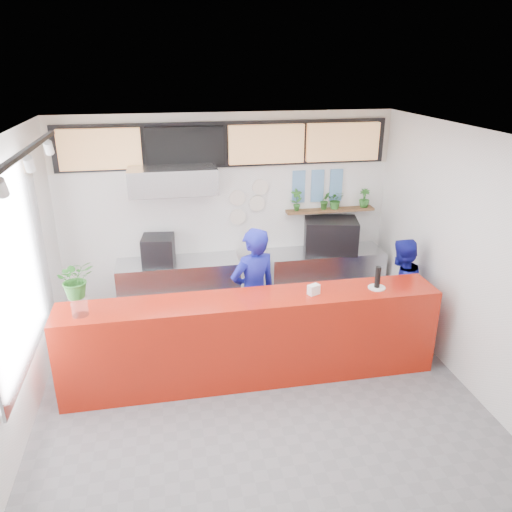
# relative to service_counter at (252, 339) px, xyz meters

# --- Properties ---
(floor) EXTENTS (5.00, 5.00, 0.00)m
(floor) POSITION_rel_service_counter_xyz_m (0.00, -0.40, -0.55)
(floor) COLOR slate
(floor) RESTS_ON ground
(ceiling) EXTENTS (5.00, 5.00, 0.00)m
(ceiling) POSITION_rel_service_counter_xyz_m (0.00, -0.40, 2.45)
(ceiling) COLOR silver
(wall_back) EXTENTS (5.00, 0.00, 5.00)m
(wall_back) POSITION_rel_service_counter_xyz_m (0.00, 2.10, 0.95)
(wall_back) COLOR white
(wall_back) RESTS_ON ground
(wall_left) EXTENTS (0.00, 5.00, 5.00)m
(wall_left) POSITION_rel_service_counter_xyz_m (-2.50, -0.40, 0.95)
(wall_left) COLOR white
(wall_left) RESTS_ON ground
(wall_right) EXTENTS (0.00, 5.00, 5.00)m
(wall_right) POSITION_rel_service_counter_xyz_m (2.50, -0.40, 0.95)
(wall_right) COLOR white
(wall_right) RESTS_ON ground
(service_counter) EXTENTS (4.50, 0.60, 1.10)m
(service_counter) POSITION_rel_service_counter_xyz_m (0.00, 0.00, 0.00)
(service_counter) COLOR #A71B0B
(service_counter) RESTS_ON ground
(cream_band) EXTENTS (5.00, 0.02, 0.80)m
(cream_band) POSITION_rel_service_counter_xyz_m (0.00, 2.09, 2.05)
(cream_band) COLOR beige
(cream_band) RESTS_ON wall_back
(prep_bench) EXTENTS (1.80, 0.60, 0.90)m
(prep_bench) POSITION_rel_service_counter_xyz_m (-0.80, 1.80, -0.10)
(prep_bench) COLOR #B2B5BA
(prep_bench) RESTS_ON ground
(panini_oven) EXTENTS (0.50, 0.50, 0.40)m
(panini_oven) POSITION_rel_service_counter_xyz_m (-1.07, 1.80, 0.55)
(panini_oven) COLOR black
(panini_oven) RESTS_ON prep_bench
(extraction_hood) EXTENTS (1.20, 0.70, 0.35)m
(extraction_hood) POSITION_rel_service_counter_xyz_m (-0.80, 1.75, 1.60)
(extraction_hood) COLOR #B2B5BA
(extraction_hood) RESTS_ON ceiling
(hood_lip) EXTENTS (1.20, 0.69, 0.31)m
(hood_lip) POSITION_rel_service_counter_xyz_m (-0.80, 1.75, 1.40)
(hood_lip) COLOR #B2B5BA
(hood_lip) RESTS_ON ceiling
(right_bench) EXTENTS (1.80, 0.60, 0.90)m
(right_bench) POSITION_rel_service_counter_xyz_m (1.50, 1.80, -0.10)
(right_bench) COLOR #B2B5BA
(right_bench) RESTS_ON ground
(espresso_machine) EXTENTS (0.90, 0.73, 0.51)m
(espresso_machine) POSITION_rel_service_counter_xyz_m (1.56, 1.80, 0.60)
(espresso_machine) COLOR black
(espresso_machine) RESTS_ON right_bench
(espresso_tray) EXTENTS (0.74, 0.61, 0.06)m
(espresso_tray) POSITION_rel_service_counter_xyz_m (1.56, 1.80, 0.83)
(espresso_tray) COLOR #B8BAC0
(espresso_tray) RESTS_ON espresso_machine
(herb_shelf) EXTENTS (1.40, 0.18, 0.04)m
(herb_shelf) POSITION_rel_service_counter_xyz_m (1.60, 2.00, 0.95)
(herb_shelf) COLOR brown
(herb_shelf) RESTS_ON wall_back
(menu_board_far_left) EXTENTS (1.10, 0.10, 0.55)m
(menu_board_far_left) POSITION_rel_service_counter_xyz_m (-1.75, 1.98, 2.00)
(menu_board_far_left) COLOR tan
(menu_board_far_left) RESTS_ON wall_back
(menu_board_mid_left) EXTENTS (1.10, 0.10, 0.55)m
(menu_board_mid_left) POSITION_rel_service_counter_xyz_m (-0.59, 1.98, 2.00)
(menu_board_mid_left) COLOR black
(menu_board_mid_left) RESTS_ON wall_back
(menu_board_mid_right) EXTENTS (1.10, 0.10, 0.55)m
(menu_board_mid_right) POSITION_rel_service_counter_xyz_m (0.57, 1.98, 2.00)
(menu_board_mid_right) COLOR tan
(menu_board_mid_right) RESTS_ON wall_back
(menu_board_far_right) EXTENTS (1.10, 0.10, 0.55)m
(menu_board_far_right) POSITION_rel_service_counter_xyz_m (1.73, 1.98, 2.00)
(menu_board_far_right) COLOR tan
(menu_board_far_right) RESTS_ON wall_back
(soffit) EXTENTS (4.80, 0.04, 0.65)m
(soffit) POSITION_rel_service_counter_xyz_m (0.00, 2.06, 2.00)
(soffit) COLOR black
(soffit) RESTS_ON wall_back
(window_pane) EXTENTS (0.04, 2.20, 1.90)m
(window_pane) POSITION_rel_service_counter_xyz_m (-2.47, -0.10, 1.15)
(window_pane) COLOR silver
(window_pane) RESTS_ON wall_left
(window_frame) EXTENTS (0.03, 2.30, 2.00)m
(window_frame) POSITION_rel_service_counter_xyz_m (-2.45, -0.10, 1.15)
(window_frame) COLOR #B2B5BA
(window_frame) RESTS_ON wall_left
(track_rail) EXTENTS (0.05, 2.40, 0.04)m
(track_rail) POSITION_rel_service_counter_xyz_m (-2.10, -0.40, 2.39)
(track_rail) COLOR black
(track_rail) RESTS_ON ceiling
(dec_plate_a) EXTENTS (0.24, 0.03, 0.24)m
(dec_plate_a) POSITION_rel_service_counter_xyz_m (0.15, 2.07, 1.20)
(dec_plate_a) COLOR silver
(dec_plate_a) RESTS_ON wall_back
(dec_plate_b) EXTENTS (0.24, 0.03, 0.24)m
(dec_plate_b) POSITION_rel_service_counter_xyz_m (0.45, 2.07, 1.10)
(dec_plate_b) COLOR silver
(dec_plate_b) RESTS_ON wall_back
(dec_plate_c) EXTENTS (0.24, 0.03, 0.24)m
(dec_plate_c) POSITION_rel_service_counter_xyz_m (0.15, 2.07, 0.90)
(dec_plate_c) COLOR silver
(dec_plate_c) RESTS_ON wall_back
(dec_plate_d) EXTENTS (0.24, 0.03, 0.24)m
(dec_plate_d) POSITION_rel_service_counter_xyz_m (0.50, 2.07, 1.35)
(dec_plate_d) COLOR silver
(dec_plate_d) RESTS_ON wall_back
(photo_frame_a) EXTENTS (0.20, 0.02, 0.25)m
(photo_frame_a) POSITION_rel_service_counter_xyz_m (1.10, 2.08, 1.45)
(photo_frame_a) COLOR #598CBF
(photo_frame_a) RESTS_ON wall_back
(photo_frame_b) EXTENTS (0.20, 0.02, 0.25)m
(photo_frame_b) POSITION_rel_service_counter_xyz_m (1.40, 2.08, 1.45)
(photo_frame_b) COLOR #598CBF
(photo_frame_b) RESTS_ON wall_back
(photo_frame_c) EXTENTS (0.20, 0.02, 0.25)m
(photo_frame_c) POSITION_rel_service_counter_xyz_m (1.70, 2.08, 1.45)
(photo_frame_c) COLOR #598CBF
(photo_frame_c) RESTS_ON wall_back
(photo_frame_d) EXTENTS (0.20, 0.02, 0.25)m
(photo_frame_d) POSITION_rel_service_counter_xyz_m (1.10, 2.08, 1.20)
(photo_frame_d) COLOR #598CBF
(photo_frame_d) RESTS_ON wall_back
(photo_frame_e) EXTENTS (0.20, 0.02, 0.25)m
(photo_frame_e) POSITION_rel_service_counter_xyz_m (1.40, 2.08, 1.20)
(photo_frame_e) COLOR #598CBF
(photo_frame_e) RESTS_ON wall_back
(photo_frame_f) EXTENTS (0.20, 0.02, 0.25)m
(photo_frame_f) POSITION_rel_service_counter_xyz_m (1.70, 2.08, 1.20)
(photo_frame_f) COLOR #598CBF
(photo_frame_f) RESTS_ON wall_back
(staff_center) EXTENTS (0.75, 0.61, 1.77)m
(staff_center) POSITION_rel_service_counter_xyz_m (0.12, 0.55, 0.33)
(staff_center) COLOR #151891
(staff_center) RESTS_ON ground
(staff_right) EXTENTS (0.89, 0.80, 1.48)m
(staff_right) POSITION_rel_service_counter_xyz_m (2.14, 0.56, 0.19)
(staff_right) COLOR #151891
(staff_right) RESTS_ON ground
(herb_a) EXTENTS (0.19, 0.14, 0.34)m
(herb_a) POSITION_rel_service_counter_xyz_m (1.05, 2.00, 1.14)
(herb_a) COLOR #2B6924
(herb_a) RESTS_ON herb_shelf
(herb_b) EXTENTS (0.17, 0.14, 0.28)m
(herb_b) POSITION_rel_service_counter_xyz_m (1.51, 2.00, 1.11)
(herb_b) COLOR #2B6924
(herb_b) RESTS_ON herb_shelf
(herb_c) EXTENTS (0.28, 0.25, 0.28)m
(herb_c) POSITION_rel_service_counter_xyz_m (1.68, 2.00, 1.11)
(herb_c) COLOR #2B6924
(herb_c) RESTS_ON herb_shelf
(herb_d) EXTENTS (0.21, 0.20, 0.29)m
(herb_d) POSITION_rel_service_counter_xyz_m (2.15, 2.00, 1.11)
(herb_d) COLOR #2B6924
(herb_d) RESTS_ON herb_shelf
(glass_vase) EXTENTS (0.20, 0.20, 0.22)m
(glass_vase) POSITION_rel_service_counter_xyz_m (-1.91, -0.07, 0.66)
(glass_vase) COLOR white
(glass_vase) RESTS_ON service_counter
(basil_vase) EXTENTS (0.47, 0.44, 0.42)m
(basil_vase) POSITION_rel_service_counter_xyz_m (-1.91, -0.07, 0.98)
(basil_vase) COLOR #2B6924
(basil_vase) RESTS_ON glass_vase
(napkin_holder) EXTENTS (0.16, 0.13, 0.12)m
(napkin_holder) POSITION_rel_service_counter_xyz_m (0.73, -0.04, 0.61)
(napkin_holder) COLOR white
(napkin_holder) RESTS_ON service_counter
(white_plate) EXTENTS (0.23, 0.23, 0.02)m
(white_plate) POSITION_rel_service_counter_xyz_m (1.53, -0.03, 0.56)
(white_plate) COLOR white
(white_plate) RESTS_ON service_counter
(pepper_mill) EXTENTS (0.07, 0.07, 0.27)m
(pepper_mill) POSITION_rel_service_counter_xyz_m (1.53, -0.03, 0.70)
(pepper_mill) COLOR black
(pepper_mill) RESTS_ON white_plate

